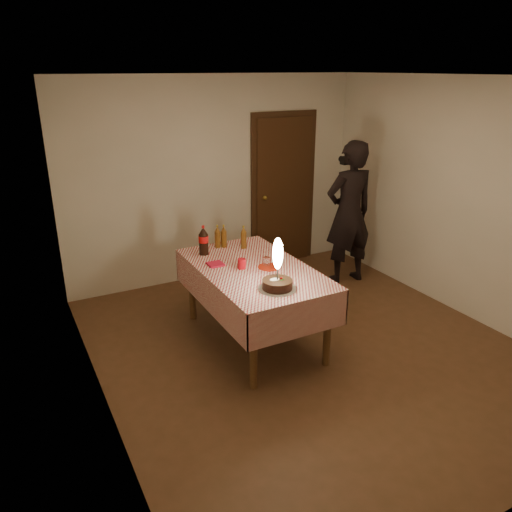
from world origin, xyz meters
name	(u,v)px	position (x,y,z in m)	size (l,w,h in m)	color
ground	(309,348)	(0.00, 0.00, 0.00)	(4.00, 4.50, 0.01)	brown
room_shell	(314,186)	(0.03, 0.08, 1.65)	(4.04, 4.54, 2.62)	silver
dining_table	(254,278)	(-0.41, 0.42, 0.70)	(1.02, 1.72, 0.81)	brown
birthday_cake	(277,277)	(-0.46, -0.12, 0.93)	(0.34, 0.34, 0.48)	white
red_plate	(269,267)	(-0.27, 0.36, 0.81)	(0.22, 0.22, 0.01)	#B8200C
red_cup	(242,264)	(-0.52, 0.46, 0.86)	(0.08, 0.08, 0.10)	red
clear_cup	(267,261)	(-0.27, 0.41, 0.85)	(0.07, 0.07, 0.09)	white
napkin_stack	(216,264)	(-0.72, 0.66, 0.82)	(0.15, 0.15, 0.02)	#B6142E
cola_bottle	(204,241)	(-0.70, 1.00, 0.96)	(0.10, 0.10, 0.32)	black
amber_bottle_left	(217,237)	(-0.48, 1.14, 0.93)	(0.06, 0.06, 0.25)	#5E3610
amber_bottle_right	(244,238)	(-0.24, 0.98, 0.93)	(0.06, 0.06, 0.25)	#5E3610
amber_bottle_mid	(224,237)	(-0.42, 1.11, 0.93)	(0.06, 0.06, 0.25)	#5E3610
photographer	(349,213)	(1.38, 1.23, 0.93)	(0.69, 0.49, 1.85)	black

